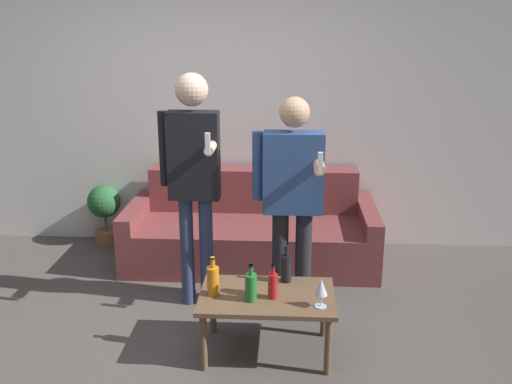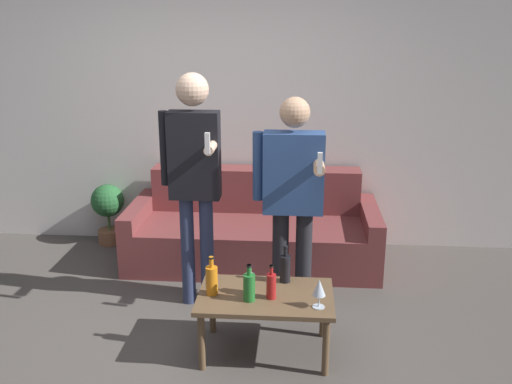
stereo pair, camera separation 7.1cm
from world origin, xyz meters
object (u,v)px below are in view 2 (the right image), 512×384
Objects in this scene: couch at (254,230)px; coffee_table at (266,302)px; bottle_orange at (212,279)px; person_standing_right at (292,190)px; person_standing_left at (194,169)px.

coffee_table is (0.20, -1.51, 0.09)m from couch.
bottle_orange is 0.90m from person_standing_right.
person_standing_left is 1.10× the size of person_standing_right.
person_standing_right reaches higher than coffee_table.
person_standing_left reaches higher than couch.
couch is 1.56m from bottle_orange.
bottle_orange is at bearing -95.36° from couch.
coffee_table is at bearing 3.12° from bottle_orange.
coffee_table is 0.54× the size of person_standing_right.
person_standing_right is at bearing 75.78° from coffee_table.
couch is 8.51× the size of bottle_orange.
coffee_table is 0.49× the size of person_standing_left.
bottle_orange is 0.15× the size of person_standing_left.
bottle_orange is at bearing -128.56° from person_standing_right.
couch is at bearing 97.50° from coffee_table.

